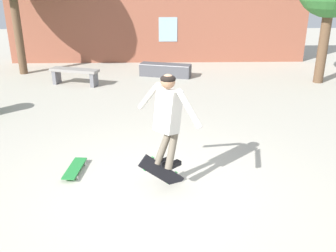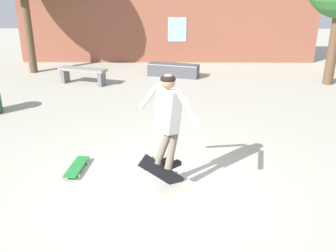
{
  "view_description": "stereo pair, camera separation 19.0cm",
  "coord_description": "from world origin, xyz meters",
  "px_view_note": "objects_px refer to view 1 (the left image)",
  "views": [
    {
      "loc": [
        -0.04,
        -5.08,
        3.06
      ],
      "look_at": [
        0.1,
        0.03,
        1.04
      ],
      "focal_mm": 40.0,
      "sensor_mm": 36.0,
      "label": 1
    },
    {
      "loc": [
        0.15,
        -5.09,
        3.06
      ],
      "look_at": [
        0.1,
        0.03,
        1.04
      ],
      "focal_mm": 40.0,
      "sensor_mm": 36.0,
      "label": 2
    }
  ],
  "objects_px": {
    "park_bench": "(75,74)",
    "skater": "(168,114)",
    "skateboard_resting": "(75,168)",
    "skate_ledge": "(165,70)",
    "skateboard_flipping": "(162,172)"
  },
  "relations": [
    {
      "from": "park_bench",
      "to": "skateboard_resting",
      "type": "relative_size",
      "value": 1.99
    },
    {
      "from": "skateboard_resting",
      "to": "park_bench",
      "type": "bearing_deg",
      "value": -163.39
    },
    {
      "from": "skate_ledge",
      "to": "skateboard_resting",
      "type": "xyz_separation_m",
      "value": [
        -1.67,
        -6.61,
        -0.14
      ]
    },
    {
      "from": "skate_ledge",
      "to": "skateboard_flipping",
      "type": "height_order",
      "value": "skateboard_flipping"
    },
    {
      "from": "skater",
      "to": "skateboard_resting",
      "type": "distance_m",
      "value": 2.02
    },
    {
      "from": "park_bench",
      "to": "skater",
      "type": "bearing_deg",
      "value": -48.8
    },
    {
      "from": "skater",
      "to": "skateboard_resting",
      "type": "xyz_separation_m",
      "value": [
        -1.57,
        0.54,
        -1.16
      ]
    },
    {
      "from": "skate_ledge",
      "to": "skateboard_resting",
      "type": "distance_m",
      "value": 6.82
    },
    {
      "from": "park_bench",
      "to": "skater",
      "type": "height_order",
      "value": "skater"
    },
    {
      "from": "skater",
      "to": "skateboard_flipping",
      "type": "bearing_deg",
      "value": 115.55
    },
    {
      "from": "skateboard_flipping",
      "to": "park_bench",
      "type": "bearing_deg",
      "value": 89.16
    },
    {
      "from": "skateboard_resting",
      "to": "skater",
      "type": "bearing_deg",
      "value": 76.21
    },
    {
      "from": "park_bench",
      "to": "skateboard_flipping",
      "type": "xyz_separation_m",
      "value": [
        2.59,
        -6.11,
        -0.11
      ]
    },
    {
      "from": "park_bench",
      "to": "skater",
      "type": "xyz_separation_m",
      "value": [
        2.68,
        -6.15,
        0.87
      ]
    },
    {
      "from": "park_bench",
      "to": "skate_ledge",
      "type": "distance_m",
      "value": 2.97
    }
  ]
}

